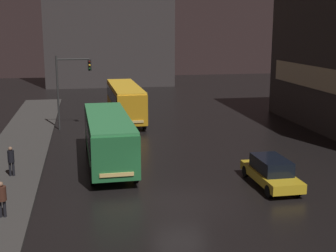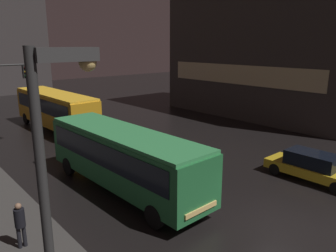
# 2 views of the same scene
# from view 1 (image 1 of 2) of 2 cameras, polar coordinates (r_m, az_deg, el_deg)

# --- Properties ---
(ground_plane) EXTENTS (120.00, 120.00, 0.00)m
(ground_plane) POSITION_cam_1_polar(r_m,az_deg,el_deg) (23.20, 1.45, -9.22)
(ground_plane) COLOR black
(sidewalk_left) EXTENTS (4.00, 48.00, 0.15)m
(sidewalk_left) POSITION_cam_1_polar(r_m,az_deg,el_deg) (32.58, -18.04, -3.40)
(sidewalk_left) COLOR #3D3A38
(sidewalk_left) RESTS_ON ground
(bus_near) EXTENTS (2.81, 10.41, 3.08)m
(bus_near) POSITION_cam_1_polar(r_m,az_deg,el_deg) (29.01, -7.29, -1.03)
(bus_near) COLOR #236B38
(bus_near) RESTS_ON ground
(bus_far) EXTENTS (2.72, 11.06, 3.22)m
(bus_far) POSITION_cam_1_polar(r_m,az_deg,el_deg) (42.66, -5.25, 3.32)
(bus_far) COLOR orange
(bus_far) RESTS_ON ground
(car_taxi) EXTENTS (1.84, 4.78, 1.54)m
(car_taxi) POSITION_cam_1_polar(r_m,az_deg,el_deg) (25.81, 12.44, -5.45)
(car_taxi) COLOR gold
(car_taxi) RESTS_ON ground
(pedestrian_near) EXTENTS (0.44, 0.44, 1.64)m
(pedestrian_near) POSITION_cam_1_polar(r_m,az_deg,el_deg) (21.96, -19.64, -8.02)
(pedestrian_near) COLOR black
(pedestrian_near) RESTS_ON sidewalk_left
(pedestrian_mid) EXTENTS (0.48, 0.48, 1.70)m
(pedestrian_mid) POSITION_cam_1_polar(r_m,az_deg,el_deg) (27.69, -18.59, -3.81)
(pedestrian_mid) COLOR black
(pedestrian_mid) RESTS_ON sidewalk_left
(traffic_light_main) EXTENTS (2.87, 0.35, 6.11)m
(traffic_light_main) POSITION_cam_1_polar(r_m,az_deg,el_deg) (39.23, -11.94, 5.47)
(traffic_light_main) COLOR #2D2D2D
(traffic_light_main) RESTS_ON ground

